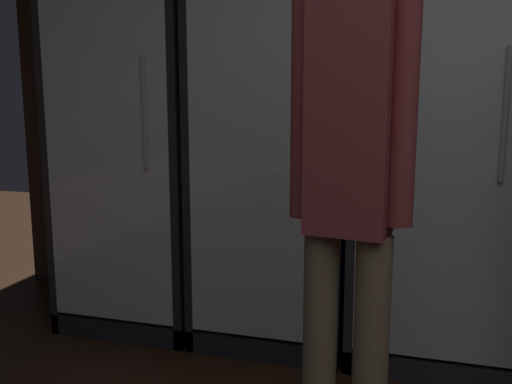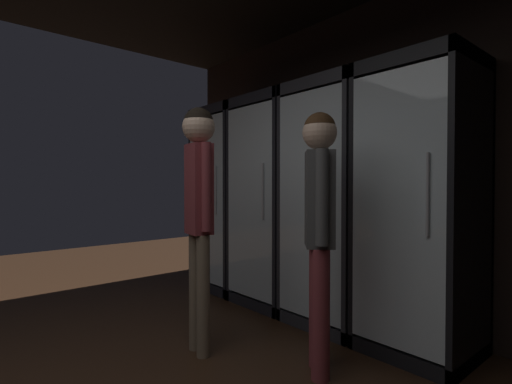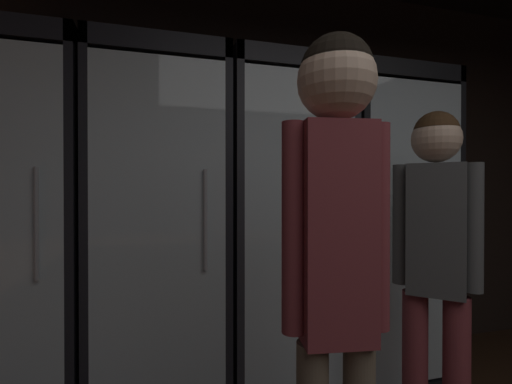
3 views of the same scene
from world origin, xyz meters
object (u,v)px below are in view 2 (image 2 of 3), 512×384
object	(u,v)px
cooler_right	(423,210)
shopper_far	(319,214)
cooler_left	(278,202)
shopper_near	(199,192)
cooler_far_left	(234,201)
cooler_center	(338,206)

from	to	relation	value
cooler_right	shopper_far	distance (m)	0.86
cooler_left	shopper_near	bearing A→B (deg)	-68.63
cooler_left	shopper_near	world-z (taller)	cooler_left
cooler_right	cooler_far_left	bearing A→B (deg)	179.98
cooler_left	shopper_near	xyz separation A→B (m)	(0.48, -1.23, 0.13)
cooler_left	cooler_center	distance (m)	0.74
cooler_center	shopper_far	world-z (taller)	cooler_center
cooler_far_left	shopper_far	bearing A→B (deg)	-22.65
cooler_far_left	shopper_far	size ratio (longest dim) A/B	1.25
cooler_center	shopper_near	bearing A→B (deg)	-101.83
cooler_far_left	cooler_center	size ratio (longest dim) A/B	1.00
cooler_far_left	cooler_center	distance (m)	1.48
cooler_left	shopper_far	xyz separation A→B (m)	(1.21, -0.81, -0.00)
shopper_near	cooler_left	bearing A→B (deg)	111.37
cooler_center	shopper_near	size ratio (longest dim) A/B	1.19
shopper_near	cooler_right	bearing A→B (deg)	50.99
cooler_left	cooler_right	size ratio (longest dim) A/B	1.00
cooler_left	shopper_far	world-z (taller)	cooler_left
cooler_far_left	shopper_far	xyz separation A→B (m)	(1.95, -0.81, 0.01)
cooler_right	shopper_near	size ratio (longest dim) A/B	1.19
cooler_left	cooler_center	bearing A→B (deg)	0.06
cooler_center	shopper_near	world-z (taller)	cooler_center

